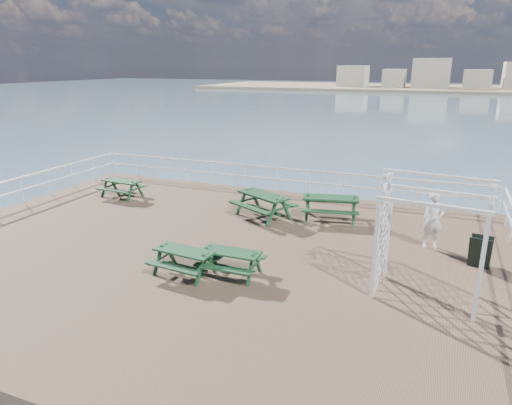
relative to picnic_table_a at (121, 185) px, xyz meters
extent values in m
cube|color=brown|center=(5.75, -3.60, -0.67)|extent=(18.00, 14.00, 0.30)
plane|color=#415E6D|center=(5.75, 36.40, -2.52)|extent=(300.00, 300.00, 0.00)
cube|color=tan|center=(20.75, 131.40, -2.12)|extent=(160.00, 40.00, 0.80)
cube|color=beige|center=(-14.25, 128.40, 1.28)|extent=(8.00, 8.00, 6.00)
cube|color=beige|center=(-2.25, 128.40, 0.78)|extent=(6.00, 8.00, 5.00)
cube|color=beige|center=(7.75, 128.40, 2.28)|extent=(10.00, 8.00, 8.00)
cube|color=beige|center=(19.75, 128.40, 0.78)|extent=(7.00, 8.00, 5.00)
cylinder|color=brown|center=(-1.75, 1.90, -1.87)|extent=(0.36, 0.36, 2.10)
cylinder|color=brown|center=(13.25, 1.90, -1.87)|extent=(0.36, 0.36, 2.10)
cube|color=silver|center=(5.75, 3.25, 0.53)|extent=(17.70, 0.07, 0.07)
cube|color=silver|center=(5.75, 3.25, 0.03)|extent=(17.70, 0.05, 0.05)
cylinder|color=silver|center=(-3.10, 3.25, 0.03)|extent=(0.05, 0.05, 1.10)
cube|color=#143820|center=(0.00, 0.00, 0.17)|extent=(1.72, 0.77, 0.06)
cube|color=#143820|center=(0.04, 0.56, -0.10)|extent=(1.69, 0.36, 0.05)
cube|color=#143820|center=(-0.04, -0.56, -0.10)|extent=(1.69, 0.36, 0.05)
cube|color=#143820|center=(-0.70, 0.05, -0.12)|extent=(0.17, 1.35, 0.06)
cube|color=#143820|center=(0.70, -0.05, -0.12)|extent=(0.17, 1.35, 0.06)
cube|color=#143820|center=(-0.68, 0.33, -0.17)|extent=(0.11, 0.49, 0.82)
cube|color=#143820|center=(-0.72, -0.23, -0.17)|extent=(0.11, 0.49, 0.82)
cube|color=#143820|center=(0.72, 0.23, -0.17)|extent=(0.11, 0.49, 0.82)
cube|color=#143820|center=(0.68, -0.33, -0.17)|extent=(0.11, 0.49, 0.82)
cube|color=#143820|center=(0.00, 0.00, -0.29)|extent=(1.49, 0.18, 0.06)
cube|color=#143820|center=(6.47, -0.22, 0.31)|extent=(2.15, 1.62, 0.07)
cube|color=#143820|center=(6.78, 0.38, -0.02)|extent=(1.92, 1.17, 0.06)
cube|color=#143820|center=(6.17, -0.82, -0.02)|extent=(1.92, 1.17, 0.06)
cube|color=#143820|center=(5.73, 0.16, -0.04)|extent=(0.82, 1.49, 0.07)
cube|color=#143820|center=(7.22, -0.60, -0.04)|extent=(0.82, 1.49, 0.07)
cube|color=#143820|center=(5.88, 0.46, -0.10)|extent=(0.34, 0.56, 0.98)
cube|color=#143820|center=(5.57, -0.14, -0.10)|extent=(0.34, 0.56, 0.98)
cube|color=#143820|center=(7.37, -0.30, -0.10)|extent=(0.34, 0.56, 0.98)
cube|color=#143820|center=(7.07, -0.90, -0.10)|extent=(0.34, 0.56, 0.98)
cube|color=#143820|center=(6.47, -0.22, -0.24)|extent=(1.63, 0.90, 0.07)
cube|color=#143820|center=(8.81, 0.44, 0.29)|extent=(2.08, 1.14, 0.07)
cube|color=#143820|center=(8.68, 1.08, -0.03)|extent=(1.98, 0.66, 0.05)
cube|color=#143820|center=(8.94, -0.20, -0.03)|extent=(1.98, 0.66, 0.05)
cube|color=#143820|center=(8.01, 0.28, -0.05)|extent=(0.41, 1.57, 0.07)
cube|color=#143820|center=(9.61, 0.61, -0.05)|extent=(0.41, 1.57, 0.07)
cube|color=#143820|center=(7.94, 0.60, -0.11)|extent=(0.20, 0.57, 0.96)
cube|color=#143820|center=(8.08, -0.04, -0.11)|extent=(0.20, 0.57, 0.96)
cube|color=#143820|center=(9.55, 0.93, -0.11)|extent=(0.20, 0.57, 0.96)
cube|color=#143820|center=(9.68, 0.29, -0.11)|extent=(0.20, 0.57, 0.96)
cube|color=#143820|center=(8.81, 0.44, -0.25)|extent=(1.73, 0.44, 0.07)
cube|color=#143820|center=(6.26, -5.43, 0.14)|extent=(1.66, 0.77, 0.05)
cube|color=#143820|center=(6.31, -4.89, -0.12)|extent=(1.63, 0.37, 0.04)
cube|color=#143820|center=(6.21, -5.97, -0.12)|extent=(1.63, 0.37, 0.04)
cube|color=#143820|center=(5.59, -5.37, -0.14)|extent=(0.19, 1.30, 0.05)
cube|color=#143820|center=(6.93, -5.49, -0.14)|extent=(0.19, 1.30, 0.05)
cube|color=#143820|center=(5.61, -5.10, -0.18)|extent=(0.11, 0.47, 0.79)
cube|color=#143820|center=(5.56, -5.64, -0.18)|extent=(0.11, 0.47, 0.79)
cube|color=#143820|center=(6.95, -5.22, -0.18)|extent=(0.11, 0.47, 0.79)
cube|color=#143820|center=(6.90, -5.76, -0.18)|extent=(0.11, 0.47, 0.79)
cube|color=#143820|center=(6.26, -5.43, -0.30)|extent=(1.43, 0.20, 0.05)
cube|color=#143820|center=(7.42, -5.00, 0.13)|extent=(1.59, 0.63, 0.05)
cube|color=#143820|center=(7.41, -4.47, -0.13)|extent=(1.58, 0.24, 0.04)
cube|color=#143820|center=(7.42, -5.53, -0.13)|extent=(1.58, 0.24, 0.04)
cube|color=#143820|center=(6.76, -5.01, -0.14)|extent=(0.08, 1.27, 0.05)
cube|color=#143820|center=(8.08, -4.99, -0.14)|extent=(0.08, 1.27, 0.05)
cube|color=#143820|center=(6.76, -4.74, -0.19)|extent=(0.08, 0.45, 0.77)
cube|color=#143820|center=(6.76, -5.27, -0.19)|extent=(0.08, 0.45, 0.77)
cube|color=#143820|center=(8.07, -4.73, -0.19)|extent=(0.08, 0.45, 0.77)
cube|color=#143820|center=(8.08, -5.26, -0.19)|extent=(0.08, 0.45, 0.77)
cube|color=#143820|center=(7.42, -5.00, -0.30)|extent=(1.41, 0.09, 0.05)
cube|color=silver|center=(11.08, -4.81, 0.70)|extent=(0.10, 0.10, 2.44)
cube|color=silver|center=(11.22, -3.59, 0.70)|extent=(0.10, 0.10, 2.44)
cube|color=silver|center=(13.30, -5.07, 0.70)|extent=(0.10, 0.10, 2.44)
cube|color=silver|center=(13.44, -3.85, 0.70)|extent=(0.10, 0.10, 2.44)
cube|color=silver|center=(12.19, -4.94, 1.96)|extent=(2.43, 0.36, 0.08)
cube|color=silver|center=(12.33, -3.72, 1.96)|extent=(2.43, 0.36, 0.08)
cube|color=silver|center=(12.26, -4.33, 2.48)|extent=(2.43, 0.35, 0.07)
cube|color=black|center=(13.53, -2.13, -0.07)|extent=(0.60, 0.34, 0.92)
cube|color=black|center=(13.56, -1.95, -0.07)|extent=(0.60, 0.34, 0.92)
imported|color=silver|center=(12.27, -0.97, 0.35)|extent=(0.75, 0.62, 1.75)
camera|label=1|loc=(12.21, -15.00, 4.88)|focal=32.00mm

